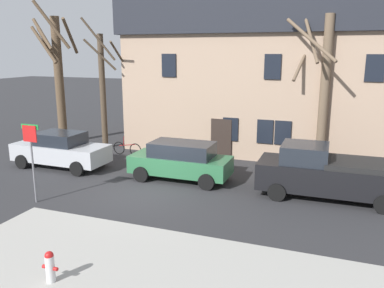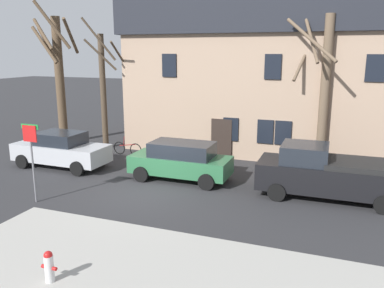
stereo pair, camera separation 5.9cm
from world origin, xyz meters
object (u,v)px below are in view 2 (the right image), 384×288
object	(u,v)px
building_main	(262,74)
pickup_truck_black	(328,173)
tree_bare_near	(59,74)
fire_hydrant	(49,266)
car_silver_sedan	(61,150)
tree_bare_far	(322,87)
street_sign_pole	(31,149)
bicycle_leaning	(127,149)
car_green_wagon	(181,160)
tree_bare_mid	(104,87)

from	to	relation	value
building_main	pickup_truck_black	bearing A→B (deg)	-62.96
building_main	tree_bare_near	world-z (taller)	tree_bare_near
fire_hydrant	pickup_truck_black	bearing A→B (deg)	55.04
car_silver_sedan	tree_bare_far	bearing A→B (deg)	19.01
street_sign_pole	tree_bare_near	bearing A→B (deg)	122.69
car_silver_sedan	bicycle_leaning	distance (m)	3.64
building_main	tree_bare_near	size ratio (longest dim) A/B	1.76
building_main	street_sign_pole	world-z (taller)	building_main
fire_hydrant	bicycle_leaning	size ratio (longest dim) A/B	0.45
car_green_wagon	pickup_truck_black	distance (m)	6.11
street_sign_pole	tree_bare_mid	bearing A→B (deg)	104.88
car_silver_sedan	street_sign_pole	bearing A→B (deg)	-63.00
tree_bare_mid	tree_bare_near	bearing A→B (deg)	176.76
tree_bare_mid	fire_hydrant	xyz separation A→B (m)	(6.40, -12.49, -3.01)
tree_bare_far	bicycle_leaning	world-z (taller)	tree_bare_far
fire_hydrant	building_main	bearing A→B (deg)	84.08
tree_bare_mid	street_sign_pole	xyz separation A→B (m)	(2.20, -8.27, -1.47)
street_sign_pole	bicycle_leaning	distance (m)	7.44
building_main	car_silver_sedan	world-z (taller)	building_main
tree_bare_near	car_green_wagon	world-z (taller)	tree_bare_near
pickup_truck_black	street_sign_pole	distance (m)	11.14
tree_bare_mid	tree_bare_far	world-z (taller)	tree_bare_far
tree_bare_near	tree_bare_far	xyz separation A→B (m)	(15.00, -0.26, -0.28)
tree_bare_mid	fire_hydrant	world-z (taller)	tree_bare_mid
car_silver_sedan	pickup_truck_black	xyz separation A→B (m)	(12.31, 0.19, 0.12)
tree_bare_mid	pickup_truck_black	world-z (taller)	tree_bare_mid
tree_bare_mid	bicycle_leaning	distance (m)	3.88
tree_bare_far	pickup_truck_black	size ratio (longest dim) A/B	1.35
tree_bare_far	pickup_truck_black	xyz separation A→B (m)	(0.62, -3.84, -2.94)
tree_bare_far	street_sign_pole	size ratio (longest dim) A/B	2.47
building_main	car_green_wagon	xyz separation A→B (m)	(-1.87, -8.27, -3.32)
car_green_wagon	street_sign_pole	size ratio (longest dim) A/B	1.48
tree_bare_mid	car_silver_sedan	size ratio (longest dim) A/B	1.54
car_green_wagon	pickup_truck_black	world-z (taller)	pickup_truck_black
fire_hydrant	bicycle_leaning	distance (m)	12.28
tree_bare_mid	car_silver_sedan	bearing A→B (deg)	-88.94
fire_hydrant	bicycle_leaning	bearing A→B (deg)	111.15
car_green_wagon	pickup_truck_black	size ratio (longest dim) A/B	0.81
tree_bare_far	car_green_wagon	world-z (taller)	tree_bare_far
car_silver_sedan	street_sign_pole	distance (m)	4.82
tree_bare_mid	tree_bare_far	xyz separation A→B (m)	(11.77, -0.08, 0.39)
car_green_wagon	street_sign_pole	distance (m)	6.11
tree_bare_far	tree_bare_near	bearing A→B (deg)	179.00
building_main	fire_hydrant	distance (m)	17.36
tree_bare_near	tree_bare_mid	world-z (taller)	tree_bare_near
car_green_wagon	car_silver_sedan	bearing A→B (deg)	-177.98
tree_bare_near	pickup_truck_black	xyz separation A→B (m)	(15.62, -4.10, -3.22)
building_main	pickup_truck_black	size ratio (longest dim) A/B	2.70
building_main	tree_bare_near	xyz separation A→B (m)	(-11.38, -4.20, 0.01)
building_main	tree_bare_far	xyz separation A→B (m)	(3.62, -4.46, -0.27)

